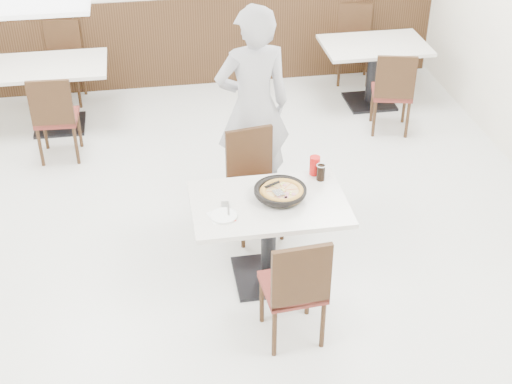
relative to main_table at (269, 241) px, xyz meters
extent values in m
plane|color=silver|center=(-0.16, 0.40, -0.38)|extent=(7.00, 7.00, 0.00)
cube|color=black|center=(-0.16, 3.88, 0.18)|extent=(5.90, 0.03, 1.10)
cylinder|color=black|center=(0.04, 0.02, 0.39)|extent=(0.14, 0.14, 0.04)
cylinder|color=black|center=(0.09, 0.04, 0.42)|extent=(0.42, 0.42, 0.01)
cylinder|color=#B2843B|center=(0.11, 0.02, 0.44)|extent=(0.39, 0.39, 0.02)
cube|color=silver|center=(0.07, -0.02, 0.47)|extent=(0.09, 0.11, 0.00)
cube|color=white|center=(-0.39, -0.13, 0.38)|extent=(0.21, 0.21, 0.00)
cylinder|color=white|center=(-0.37, -0.14, 0.38)|extent=(0.22, 0.22, 0.01)
cube|color=silver|center=(-0.32, -0.07, 0.39)|extent=(0.03, 0.15, 0.00)
cylinder|color=black|center=(0.47, 0.25, 0.44)|extent=(0.08, 0.08, 0.13)
cylinder|color=#B60F0D|center=(0.44, 0.34, 0.45)|extent=(0.09, 0.09, 0.16)
imported|color=#A4A4A8|center=(0.08, 1.23, 0.57)|extent=(0.74, 0.53, 1.90)
camera|label=1|loc=(-0.85, -4.46, 3.45)|focal=50.00mm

